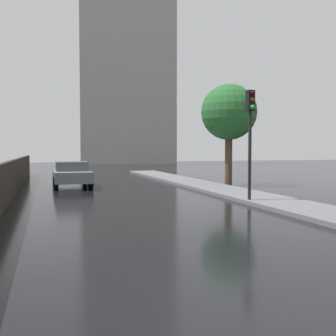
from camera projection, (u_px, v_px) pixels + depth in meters
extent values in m
plane|color=black|center=(323.00, 332.00, 4.28)|extent=(120.00, 120.00, 0.00)
cube|color=slate|center=(72.00, 176.00, 20.73)|extent=(1.82, 4.44, 0.55)
cube|color=#494D50|center=(72.00, 166.00, 20.65)|extent=(1.59, 1.95, 0.46)
cylinder|color=black|center=(91.00, 183.00, 19.60)|extent=(0.22, 0.67, 0.67)
cylinder|color=black|center=(56.00, 183.00, 19.10)|extent=(0.22, 0.67, 0.67)
cylinder|color=black|center=(85.00, 179.00, 22.39)|extent=(0.22, 0.67, 0.67)
cylinder|color=black|center=(55.00, 179.00, 21.90)|extent=(0.22, 0.67, 0.67)
cylinder|color=black|center=(250.00, 156.00, 14.42)|extent=(0.12, 0.12, 3.25)
cube|color=black|center=(250.00, 101.00, 14.32)|extent=(0.26, 0.26, 0.75)
sphere|color=#360503|center=(253.00, 93.00, 14.15)|extent=(0.17, 0.17, 0.17)
sphere|color=#392405|center=(253.00, 100.00, 14.16)|extent=(0.17, 0.17, 0.17)
sphere|color=green|center=(253.00, 107.00, 14.17)|extent=(0.17, 0.17, 0.17)
cylinder|color=#4C3823|center=(229.00, 159.00, 21.57)|extent=(0.40, 0.40, 2.97)
sphere|color=#28662D|center=(229.00, 112.00, 21.45)|extent=(3.05, 3.05, 3.05)
cube|color=#9E9993|center=(127.00, 37.00, 53.43)|extent=(13.30, 9.39, 34.46)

